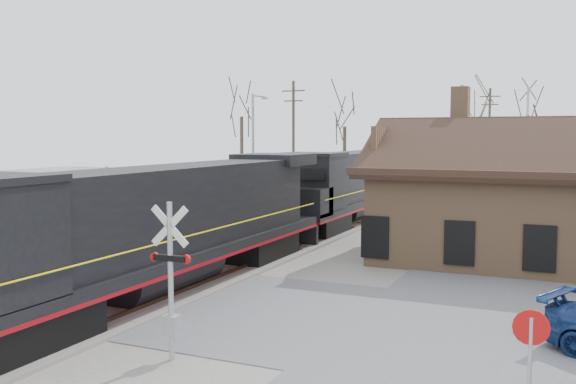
# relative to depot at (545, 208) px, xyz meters

# --- Properties ---
(ground) EXTENTS (140.00, 140.00, 0.00)m
(ground) POSITION_rel_depot_xyz_m (-11.99, -12.00, -2.41)
(ground) COLOR #9A958B
(ground) RESTS_ON ground
(road) EXTENTS (60.00, 9.00, 0.03)m
(road) POSITION_rel_depot_xyz_m (-11.99, -12.00, -2.39)
(road) COLOR #5A5A5F
(road) RESTS_ON ground
(track_main) EXTENTS (3.40, 90.00, 0.24)m
(track_main) POSITION_rel_depot_xyz_m (-11.99, 3.00, -2.34)
(track_main) COLOR #9A958B
(track_main) RESTS_ON ground
(track_siding) EXTENTS (3.40, 90.00, 0.24)m
(track_siding) POSITION_rel_depot_xyz_m (-16.49, 3.00, -2.34)
(track_siding) COLOR #9A958B
(track_siding) RESTS_ON ground
(depot) EXTENTS (15.20, 9.31, 7.90)m
(depot) POSITION_rel_depot_xyz_m (0.00, 0.00, 0.00)
(depot) COLOR #9D7651
(depot) RESTS_ON ground
(locomotive_lead) EXTENTS (3.16, 21.18, 4.70)m
(locomotive_lead) POSITION_rel_depot_xyz_m (-11.99, -12.00, 0.06)
(locomotive_lead) COLOR black
(locomotive_lead) RESTS_ON ground
(locomotive_trailing) EXTENTS (3.16, 21.18, 4.45)m
(locomotive_trailing) POSITION_rel_depot_xyz_m (-11.99, 9.45, 0.06)
(locomotive_trailing) COLOR black
(locomotive_trailing) RESTS_ON ground
(crossbuck_near) EXTENTS (1.14, 0.30, 3.98)m
(crossbuck_near) POSITION_rel_depot_xyz_m (-7.89, -16.96, -0.53)
(crossbuck_near) COLOR #A5A8AD
(crossbuck_near) RESTS_ON ground
(crossbuck_far) EXTENTS (1.17, 0.39, 4.18)m
(crossbuck_far) POSITION_rel_depot_xyz_m (-18.43, -6.73, -0.45)
(crossbuck_far) COLOR #A5A8AD
(crossbuck_far) RESTS_ON ground
(do_not_enter_sign) EXTENTS (0.69, 0.12, 2.33)m
(do_not_enter_sign) POSITION_rel_depot_xyz_m (0.51, -17.28, -0.80)
(do_not_enter_sign) COLOR #A5A8AD
(do_not_enter_sign) RESTS_ON ground
(streetlight_a) EXTENTS (0.25, 2.04, 8.19)m
(streetlight_a) POSITION_rel_depot_xyz_m (-17.58, 6.36, 2.22)
(streetlight_a) COLOR #A5A8AD
(streetlight_a) RESTS_ON ground
(streetlight_b) EXTENTS (0.25, 2.04, 8.48)m
(streetlight_b) POSITION_rel_depot_xyz_m (-4.99, 8.12, 2.36)
(streetlight_b) COLOR #A5A8AD
(streetlight_b) RESTS_ON ground
(streetlight_c) EXTENTS (0.25, 2.04, 9.39)m
(streetlight_c) POSITION_rel_depot_xyz_m (-2.57, 25.14, 2.83)
(streetlight_c) COLOR #A5A8AD
(streetlight_c) RESTS_ON ground
(utility_pole_a) EXTENTS (2.00, 0.24, 9.94)m
(utility_pole_a) POSITION_rel_depot_xyz_m (-19.90, 17.79, 2.79)
(utility_pole_a) COLOR #382D23
(utility_pole_a) RESTS_ON ground
(utility_pole_b) EXTENTS (2.00, 0.24, 10.15)m
(utility_pole_b) POSITION_rel_depot_xyz_m (-6.78, 35.72, 2.89)
(utility_pole_b) COLOR #382D23
(utility_pole_b) RESTS_ON ground
(tree_a) EXTENTS (4.82, 4.82, 11.80)m
(tree_a) POSITION_rel_depot_xyz_m (-26.11, 20.46, 6.00)
(tree_a) COLOR #382D23
(tree_a) RESTS_ON ground
(tree_b) EXTENTS (4.23, 4.23, 10.35)m
(tree_b) POSITION_rel_depot_xyz_m (-17.53, 23.62, 4.96)
(tree_b) COLOR #382D23
(tree_b) RESTS_ON ground
(tree_c) EXTENTS (4.98, 4.98, 12.21)m
(tree_c) POSITION_rel_depot_xyz_m (-7.93, 37.63, 6.29)
(tree_c) COLOR #382D23
(tree_c) RESTS_ON ground
(tree_d) EXTENTS (4.87, 4.87, 11.94)m
(tree_d) POSITION_rel_depot_xyz_m (-2.79, 28.58, 6.10)
(tree_d) COLOR #382D23
(tree_d) RESTS_ON ground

